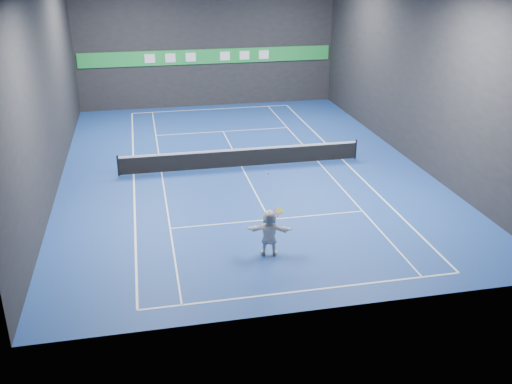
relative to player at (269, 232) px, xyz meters
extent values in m
plane|color=navy|center=(0.67, 9.23, -0.88)|extent=(26.00, 26.00, 0.00)
cube|color=black|center=(0.67, 22.23, 3.62)|extent=(18.00, 0.10, 9.00)
cube|color=black|center=(0.67, -3.77, 3.62)|extent=(18.00, 0.10, 9.00)
cube|color=black|center=(-8.33, 9.23, 3.62)|extent=(0.10, 26.00, 9.00)
cube|color=black|center=(9.67, 9.23, 3.62)|extent=(0.10, 26.00, 9.00)
cube|color=white|center=(0.67, -2.66, -0.88)|extent=(10.98, 0.08, 0.01)
cube|color=white|center=(0.67, 21.12, -0.88)|extent=(10.98, 0.08, 0.01)
cube|color=white|center=(-4.82, 9.23, -0.88)|extent=(0.08, 23.78, 0.01)
cube|color=white|center=(6.16, 9.23, -0.88)|extent=(0.08, 23.78, 0.01)
cube|color=white|center=(-3.44, 9.23, -0.88)|extent=(0.06, 23.78, 0.01)
cube|color=white|center=(4.78, 9.23, -0.88)|extent=(0.06, 23.78, 0.01)
cube|color=white|center=(0.67, 2.83, -0.88)|extent=(8.23, 0.06, 0.01)
cube|color=white|center=(0.67, 15.63, -0.88)|extent=(8.23, 0.06, 0.01)
cube|color=white|center=(0.67, 9.23, -0.88)|extent=(0.06, 12.80, 0.01)
imported|color=silver|center=(0.00, 0.00, 0.00)|extent=(1.72, 0.94, 1.77)
sphere|color=#BECF22|center=(-0.06, 0.02, 2.31)|extent=(0.07, 0.07, 0.07)
cylinder|color=black|center=(-5.53, 9.23, -0.35)|extent=(0.10, 0.10, 1.07)
cylinder|color=black|center=(6.87, 9.23, -0.35)|extent=(0.10, 0.10, 1.07)
cube|color=black|center=(0.67, 9.23, -0.41)|extent=(12.40, 0.03, 0.86)
cube|color=white|center=(0.67, 9.23, 0.07)|extent=(12.40, 0.04, 0.10)
cube|color=green|center=(0.67, 22.17, 2.62)|extent=(17.64, 0.06, 1.00)
cube|color=white|center=(-3.33, 22.11, 2.62)|extent=(0.70, 0.04, 0.60)
cube|color=white|center=(-1.93, 22.11, 2.62)|extent=(0.70, 0.04, 0.60)
cube|color=white|center=(-0.53, 22.11, 2.62)|extent=(0.70, 0.04, 0.60)
cube|color=white|center=(1.87, 22.11, 2.62)|extent=(0.70, 0.04, 0.60)
cube|color=white|center=(3.27, 22.11, 2.62)|extent=(0.70, 0.04, 0.60)
cube|color=white|center=(4.67, 22.11, 2.62)|extent=(0.70, 0.04, 0.60)
torus|color=red|center=(0.31, 0.05, 0.80)|extent=(0.43, 0.41, 0.16)
cylinder|color=#CFED53|center=(0.39, 0.05, 0.82)|extent=(0.38, 0.27, 0.27)
cylinder|color=#AE1C12|center=(0.32, 0.05, 0.61)|extent=(0.04, 0.16, 0.16)
cylinder|color=yellow|center=(0.23, 0.03, 0.50)|extent=(0.07, 0.17, 0.25)
camera|label=1|loc=(-4.23, -17.98, 9.44)|focal=40.00mm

